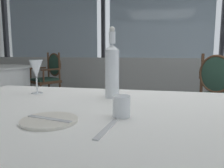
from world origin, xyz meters
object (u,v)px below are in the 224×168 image
wine_glass (36,70)px  dining_chair_1_1 (49,74)px  dining_chair_0_1 (221,88)px  water_bottle (112,69)px  side_plate (49,120)px  water_tumbler (121,106)px

wine_glass → dining_chair_1_1: size_ratio=0.19×
wine_glass → dining_chair_0_1: size_ratio=0.20×
dining_chair_0_1 → water_bottle: bearing=-161.6°
water_bottle → dining_chair_0_1: (0.97, 1.80, -0.35)m
dining_chair_0_1 → dining_chair_1_1: size_ratio=0.99×
water_bottle → wine_glass: water_bottle is taller
side_plate → dining_chair_0_1: 2.51m
water_tumbler → water_bottle: bearing=107.7°
dining_chair_0_1 → dining_chair_1_1: (-2.83, 1.07, 0.01)m
water_tumbler → dining_chair_1_1: 3.76m
side_plate → dining_chair_0_1: dining_chair_0_1 is taller
water_tumbler → dining_chair_1_1: dining_chair_1_1 is taller
water_bottle → dining_chair_0_1: size_ratio=0.37×
dining_chair_0_1 → dining_chair_1_1: 3.02m
water_bottle → side_plate: bearing=-105.5°
water_bottle → wine_glass: size_ratio=1.88×
dining_chair_1_1 → side_plate: bearing=60.0°
side_plate → water_tumbler: 0.26m
wine_glass → dining_chair_1_1: bearing=116.5°
water_tumbler → dining_chair_0_1: 2.31m
wine_glass → dining_chair_1_1: (-1.42, 2.84, -0.33)m
wine_glass → water_tumbler: (0.55, -0.36, -0.10)m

